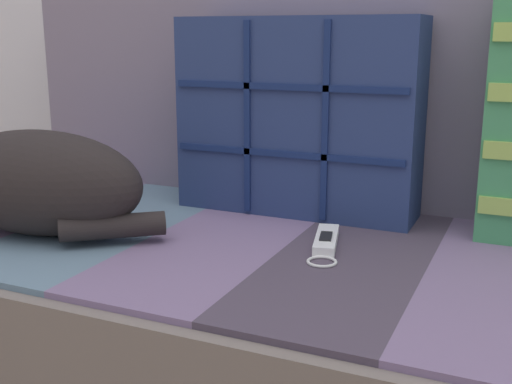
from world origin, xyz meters
TOP-DOWN VIEW (x-y plane):
  - couch at (0.00, 0.15)m, footprint 2.04×0.79m
  - sofa_backrest at (0.00, 0.48)m, footprint 2.00×0.14m
  - throw_pillow_quilted at (-0.30, 0.33)m, footprint 0.48×0.14m
  - sleeping_cat at (-0.68, -0.00)m, footprint 0.46×0.24m
  - game_remote_far at (-0.18, 0.14)m, footprint 0.08×0.19m

SIDE VIEW (x-z plane):
  - couch at x=0.00m, z-range 0.00..0.42m
  - game_remote_far at x=-0.18m, z-range 0.42..0.44m
  - sleeping_cat at x=-0.68m, z-range 0.41..0.60m
  - throw_pillow_quilted at x=-0.30m, z-range 0.42..0.81m
  - sofa_backrest at x=0.00m, z-range 0.42..0.89m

